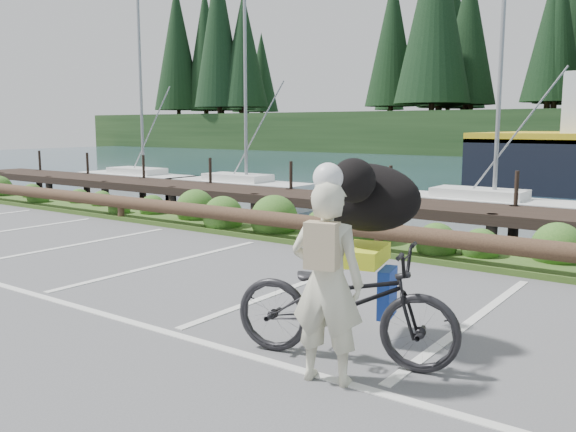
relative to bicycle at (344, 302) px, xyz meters
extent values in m
plane|color=#525254|center=(-1.99, -0.06, -0.59)|extent=(72.00, 72.00, 0.00)
cube|color=#3D5B21|center=(-1.99, 5.24, -0.54)|extent=(34.00, 1.60, 0.10)
imported|color=black|center=(0.00, 0.00, 0.00)|extent=(2.37, 1.29, 1.18)
imported|color=beige|center=(0.12, -0.51, 0.32)|extent=(0.75, 0.58, 1.83)
ellipsoid|color=black|center=(-0.17, 0.70, 0.95)|extent=(0.89, 1.36, 0.72)
camera|label=1|loc=(2.92, -4.96, 1.71)|focal=38.00mm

